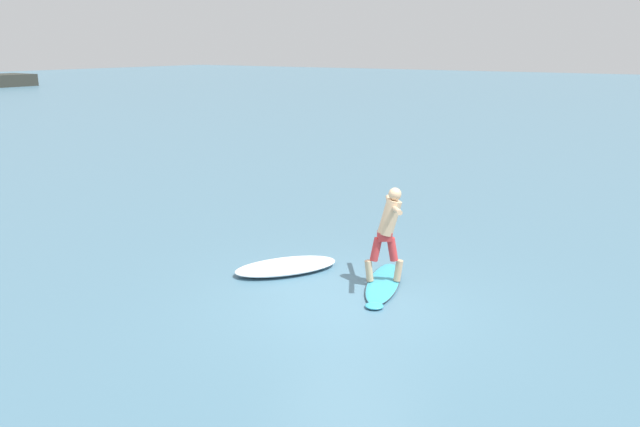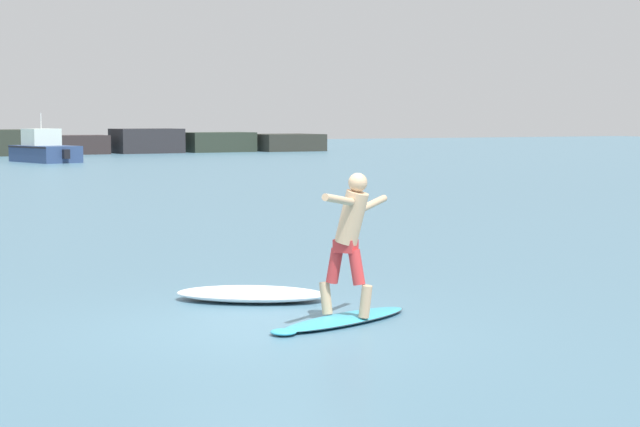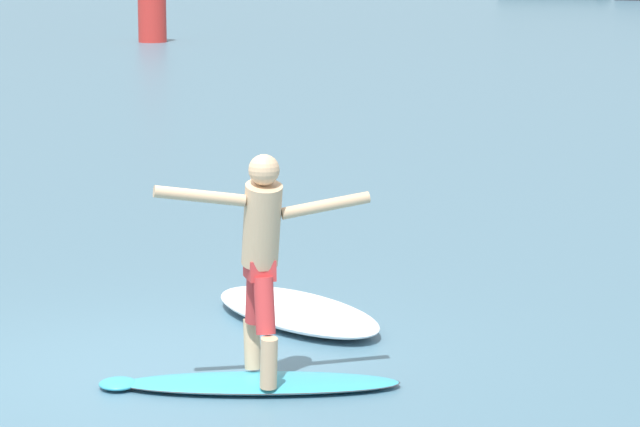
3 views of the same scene
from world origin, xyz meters
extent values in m
plane|color=slate|center=(0.00, 0.00, 0.00)|extent=(200.00, 200.00, 0.00)
cube|color=#2E3029|center=(30.44, 62.00, 0.64)|extent=(4.85, 4.71, 1.28)
ellipsoid|color=#36A4C1|center=(1.00, -0.13, 0.04)|extent=(2.22, 1.27, 0.08)
ellipsoid|color=#36A4C1|center=(-0.03, -0.50, 0.04)|extent=(0.39, 0.40, 0.07)
ellipsoid|color=#2D2D33|center=(1.00, -0.13, 0.04)|extent=(2.23, 1.29, 0.04)
cone|color=black|center=(1.83, 0.17, -0.06)|extent=(0.06, 0.06, 0.14)
cone|color=black|center=(1.64, 0.27, -0.06)|extent=(0.06, 0.06, 0.14)
cone|color=black|center=(1.74, -0.03, -0.06)|extent=(0.06, 0.06, 0.14)
cylinder|color=tan|center=(1.16, -0.35, 0.28)|extent=(0.21, 0.22, 0.41)
cylinder|color=#C73537|center=(1.09, -0.25, 0.69)|extent=(0.25, 0.27, 0.45)
cylinder|color=tan|center=(0.85, 0.10, 0.28)|extent=(0.21, 0.22, 0.41)
cylinder|color=#C73537|center=(0.92, 0.00, 0.69)|extent=(0.25, 0.27, 0.45)
cube|color=#C73537|center=(1.00, -0.13, 0.95)|extent=(0.31, 0.33, 0.16)
cylinder|color=tan|center=(1.05, -0.19, 1.30)|extent=(0.48, 0.52, 0.70)
sphere|color=tan|center=(1.10, -0.26, 1.73)|extent=(0.23, 0.23, 0.23)
cylinder|color=tan|center=(1.48, 0.04, 1.44)|extent=(0.62, 0.46, 0.21)
cylinder|color=tan|center=(0.69, -0.52, 1.56)|extent=(0.62, 0.47, 0.20)
ellipsoid|color=white|center=(0.60, 1.82, 0.10)|extent=(2.24, 1.93, 0.19)
camera|label=1|loc=(-8.70, -5.11, 4.30)|focal=35.00mm
camera|label=2|loc=(-5.36, -11.48, 2.52)|focal=60.00mm
camera|label=3|loc=(5.10, -10.56, 3.54)|focal=85.00mm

